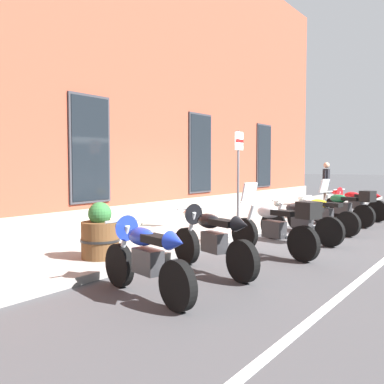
# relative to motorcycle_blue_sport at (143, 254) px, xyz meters

# --- Properties ---
(ground_plane) EXTENTS (140.00, 140.00, 0.00)m
(ground_plane) POSITION_rel_motorcycle_blue_sport_xyz_m (4.92, 1.07, -0.57)
(ground_plane) COLOR #38383A
(sidewalk) EXTENTS (28.68, 2.98, 0.13)m
(sidewalk) POSITION_rel_motorcycle_blue_sport_xyz_m (4.92, 2.56, -0.50)
(sidewalk) COLOR gray
(sidewalk) RESTS_ON ground_plane
(brick_pub_facade) EXTENTS (22.68, 7.64, 8.77)m
(brick_pub_facade) POSITION_rel_motorcycle_blue_sport_xyz_m (4.92, 7.82, 3.81)
(brick_pub_facade) COLOR brown
(brick_pub_facade) RESTS_ON ground_plane
(motorcycle_blue_sport) EXTENTS (0.75, 1.93, 1.04)m
(motorcycle_blue_sport) POSITION_rel_motorcycle_blue_sport_xyz_m (0.00, 0.00, 0.00)
(motorcycle_blue_sport) COLOR black
(motorcycle_blue_sport) RESTS_ON ground_plane
(motorcycle_black_sport) EXTENTS (0.89, 2.02, 1.07)m
(motorcycle_black_sport) POSITION_rel_motorcycle_blue_sport_xyz_m (1.62, 0.02, 0.01)
(motorcycle_black_sport) COLOR black
(motorcycle_black_sport) RESTS_ON ground_plane
(motorcycle_silver_touring) EXTENTS (0.90, 2.06, 1.37)m
(motorcycle_silver_touring) POSITION_rel_motorcycle_blue_sport_xyz_m (3.36, -0.37, 0.00)
(motorcycle_silver_touring) COLOR black
(motorcycle_silver_touring) RESTS_ON ground_plane
(motorcycle_black_naked) EXTENTS (0.62, 2.05, 0.95)m
(motorcycle_black_naked) POSITION_rel_motorcycle_blue_sport_xyz_m (4.97, -0.18, -0.09)
(motorcycle_black_naked) COLOR black
(motorcycle_black_naked) RESTS_ON ground_plane
(motorcycle_yellow_naked) EXTENTS (0.75, 2.03, 0.93)m
(motorcycle_yellow_naked) POSITION_rel_motorcycle_blue_sport_xyz_m (6.55, -0.13, -0.10)
(motorcycle_yellow_naked) COLOR black
(motorcycle_yellow_naked) RESTS_ON ground_plane
(motorcycle_green_touring) EXTENTS (0.85, 1.97, 1.31)m
(motorcycle_green_touring) POSITION_rel_motorcycle_blue_sport_xyz_m (8.27, -0.21, -0.02)
(motorcycle_green_touring) COLOR black
(motorcycle_green_touring) RESTS_ON ground_plane
(motorcycle_red_sport) EXTENTS (0.82, 2.12, 1.00)m
(motorcycle_red_sport) POSITION_rel_motorcycle_blue_sport_xyz_m (9.92, 0.02, -0.02)
(motorcycle_red_sport) COLOR black
(motorcycle_red_sport) RESTS_ON ground_plane
(pedestrian_dark_jacket) EXTENTS (0.66, 0.24, 1.70)m
(pedestrian_dark_jacket) POSITION_rel_motorcycle_blue_sport_xyz_m (12.73, 1.81, 0.52)
(pedestrian_dark_jacket) COLOR #38332D
(pedestrian_dark_jacket) RESTS_ON sidewalk
(parking_sign) EXTENTS (0.36, 0.07, 2.44)m
(parking_sign) POSITION_rel_motorcycle_blue_sport_xyz_m (5.07, 1.44, 1.13)
(parking_sign) COLOR #4C4C51
(parking_sign) RESTS_ON sidewalk
(barrel_planter) EXTENTS (0.67, 0.67, 0.97)m
(barrel_planter) POSITION_rel_motorcycle_blue_sport_xyz_m (0.88, 1.78, -0.04)
(barrel_planter) COLOR brown
(barrel_planter) RESTS_ON sidewalk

